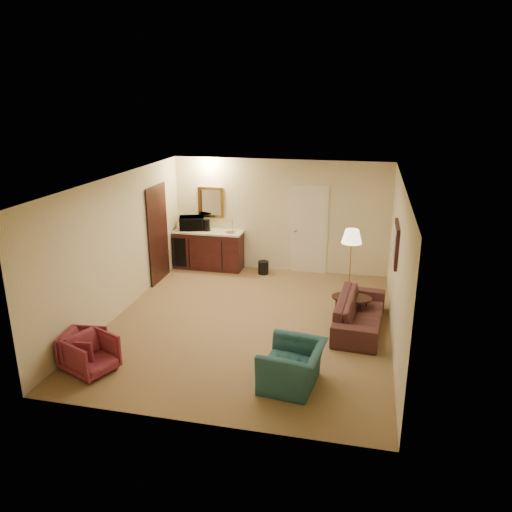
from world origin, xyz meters
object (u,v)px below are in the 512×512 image
at_px(floor_lamp, 350,266).
at_px(rose_chair_near, 83,347).
at_px(coffee_table, 351,307).
at_px(microwave, 192,222).
at_px(waste_bin, 263,268).
at_px(wetbar_cabinet, 209,250).
at_px(rose_chair_far, 91,353).
at_px(coffee_maker, 207,225).
at_px(sofa, 360,308).
at_px(teal_armchair, 293,359).

bearing_deg(floor_lamp, rose_chair_near, -138.55).
distance_m(coffee_table, microwave, 4.50).
distance_m(rose_chair_near, waste_bin, 4.96).
relative_size(wetbar_cabinet, rose_chair_near, 2.74).
height_order(floor_lamp, waste_bin, floor_lamp).
bearing_deg(floor_lamp, coffee_table, -83.94).
bearing_deg(rose_chair_far, coffee_maker, 20.45).
relative_size(rose_chair_far, microwave, 1.12).
bearing_deg(sofa, waste_bin, 47.90).
relative_size(wetbar_cabinet, coffee_maker, 6.12).
xyz_separation_m(rose_chair_near, coffee_table, (3.93, 2.60, -0.09)).
bearing_deg(teal_armchair, wetbar_cabinet, -142.31).
height_order(coffee_table, waste_bin, coffee_table).
xyz_separation_m(rose_chair_near, coffee_maker, (0.47, 4.72, 0.75)).
bearing_deg(microwave, sofa, -51.15).
bearing_deg(floor_lamp, rose_chair_far, -135.15).
distance_m(rose_chair_near, coffee_table, 4.72).
bearing_deg(waste_bin, floor_lamp, -30.97).
bearing_deg(sofa, floor_lamp, 16.44).
height_order(coffee_table, coffee_maker, coffee_maker).
height_order(rose_chair_far, floor_lamp, floor_lamp).
distance_m(teal_armchair, rose_chair_near, 3.22).
relative_size(wetbar_cabinet, rose_chair_far, 2.57).
distance_m(coffee_table, coffee_maker, 4.15).
bearing_deg(waste_bin, rose_chair_near, -111.91).
xyz_separation_m(wetbar_cabinet, teal_armchair, (2.72, -4.58, -0.05)).
bearing_deg(teal_armchair, coffee_table, 170.82).
relative_size(teal_armchair, coffee_table, 1.27).
distance_m(sofa, floor_lamp, 1.25).
bearing_deg(wetbar_cabinet, floor_lamp, -21.51).
bearing_deg(coffee_table, wetbar_cabinet, 148.36).
relative_size(rose_chair_far, waste_bin, 2.11).
bearing_deg(waste_bin, coffee_maker, 175.13).
height_order(teal_armchair, rose_chair_near, teal_armchair).
height_order(coffee_table, floor_lamp, floor_lamp).
bearing_deg(rose_chair_near, coffee_maker, -11.12).
xyz_separation_m(wetbar_cabinet, waste_bin, (1.35, -0.12, -0.31)).
xyz_separation_m(rose_chair_far, waste_bin, (1.60, 4.78, -0.17)).
height_order(teal_armchair, rose_chair_far, teal_armchair).
bearing_deg(microwave, wetbar_cabinet, -23.15).
bearing_deg(teal_armchair, rose_chair_far, -76.85).
relative_size(rose_chair_near, coffee_table, 0.81).
bearing_deg(coffee_table, waste_bin, 136.24).
bearing_deg(coffee_table, teal_armchair, -106.23).
relative_size(sofa, coffee_table, 2.65).
relative_size(wetbar_cabinet, microwave, 2.87).
bearing_deg(microwave, coffee_maker, -23.76).
xyz_separation_m(sofa, microwave, (-4.02, 2.51, 0.73)).
bearing_deg(rose_chair_near, sofa, -66.85).
height_order(wetbar_cabinet, coffee_table, wetbar_cabinet).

